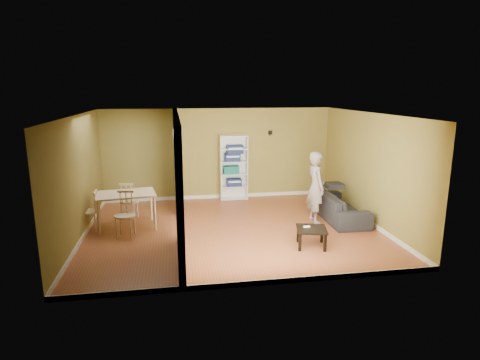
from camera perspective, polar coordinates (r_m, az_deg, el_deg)
name	(u,v)px	position (r m, az deg, el deg)	size (l,w,h in m)	color
room_shell	(233,173)	(8.87, -1.06, 0.93)	(6.50, 6.50, 6.50)	brown
partition	(178,175)	(8.78, -8.84, 0.66)	(0.22, 5.50, 2.60)	olive
wall_speaker	(270,133)	(11.67, 4.33, 6.74)	(0.10, 0.10, 0.10)	black
sofa	(339,202)	(10.18, 13.87, -3.06)	(0.92, 2.14, 0.82)	black
person	(316,181)	(9.62, 10.75, -0.15)	(0.57, 0.73, 2.01)	slate
bookshelf	(233,167)	(11.52, -0.95, 1.82)	(0.78, 0.34, 1.86)	white
paper_box_navy_a	(234,182)	(11.57, -0.86, -0.31)	(0.42, 0.27, 0.21)	navy
paper_box_teal	(231,170)	(11.48, -1.27, 1.47)	(0.44, 0.29, 0.22)	#0D8063
paper_box_navy_b	(232,157)	(11.42, -1.09, 3.25)	(0.43, 0.28, 0.22)	#1D2D4C
paper_box_navy_c	(235,149)	(11.39, -0.73, 4.47)	(0.46, 0.30, 0.24)	navy
coffee_table	(312,231)	(8.26, 10.14, -7.15)	(0.59, 0.59, 0.39)	black
game_controller	(307,227)	(8.28, 9.46, -6.55)	(0.13, 0.04, 0.03)	white
dining_table	(126,196)	(9.50, -15.95, -2.27)	(1.30, 0.87, 0.81)	beige
chair_left	(89,210)	(9.66, -20.67, -4.07)	(0.42, 0.42, 0.91)	#D2B088
chair_near	(125,214)	(9.00, -16.08, -4.71)	(0.45, 0.45, 0.99)	tan
chair_far	(129,200)	(10.16, -15.49, -2.80)	(0.43, 0.43, 0.95)	tan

